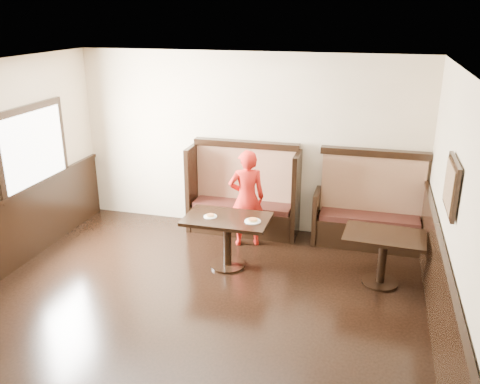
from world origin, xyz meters
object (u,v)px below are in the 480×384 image
(booth_neighbor, at_px, (369,214))
(table_main, at_px, (227,229))
(child, at_px, (247,198))
(booth_main, at_px, (244,199))
(table_neighbor, at_px, (383,247))

(booth_neighbor, bearing_deg, table_main, -146.18)
(child, bearing_deg, booth_neighbor, 174.22)
(booth_main, bearing_deg, child, -71.08)
(table_neighbor, bearing_deg, table_main, -174.76)
(booth_main, distance_m, table_main, 1.25)
(booth_main, relative_size, table_neighbor, 1.68)
(booth_main, xyz_separation_m, child, (0.17, -0.49, 0.21))
(booth_main, bearing_deg, booth_neighbor, -0.05)
(table_main, xyz_separation_m, table_neighbor, (2.06, 0.06, -0.04))
(booth_main, xyz_separation_m, booth_neighbor, (1.95, -0.00, -0.05))
(booth_neighbor, height_order, table_neighbor, booth_neighbor)
(booth_neighbor, distance_m, table_neighbor, 1.21)
(booth_main, distance_m, table_neighbor, 2.46)
(table_neighbor, bearing_deg, booth_neighbor, 103.15)
(table_neighbor, bearing_deg, booth_main, 154.63)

